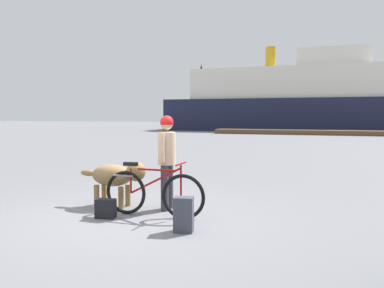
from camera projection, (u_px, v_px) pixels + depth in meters
The scene contains 11 objects.
ground_plane at pixel (128, 218), 6.53m from camera, with size 160.00×160.00×0.00m, color slate.
bicycle at pixel (153, 193), 6.57m from camera, with size 1.81×0.44×0.93m.
person_cyclist at pixel (167, 153), 7.02m from camera, with size 0.32×0.53×1.70m.
dog at pixel (116, 176), 7.27m from camera, with size 1.36×0.48×0.86m.
backpack at pixel (184, 214), 5.73m from camera, with size 0.28×0.20×0.52m, color #3F3F4C.
handbag_pannier at pixel (106, 209), 6.49m from camera, with size 0.32×0.18×0.32m, color black.
dock_pier at pixel (308, 132), 33.84m from camera, with size 16.13×2.31×0.40m, color brown.
ferry_boat at pixel (304, 101), 41.21m from camera, with size 28.75×7.63×8.95m.
pine_tree_far_left at pixel (201, 87), 63.81m from camera, with size 3.91×3.91×9.96m.
pine_tree_center at pixel (319, 89), 59.60m from camera, with size 3.77×3.77×8.66m.
pine_tree_far_right at pixel (362, 83), 56.84m from camera, with size 4.36×4.36×10.39m.
Camera 1 is at (3.13, -5.71, 1.72)m, focal length 36.67 mm.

